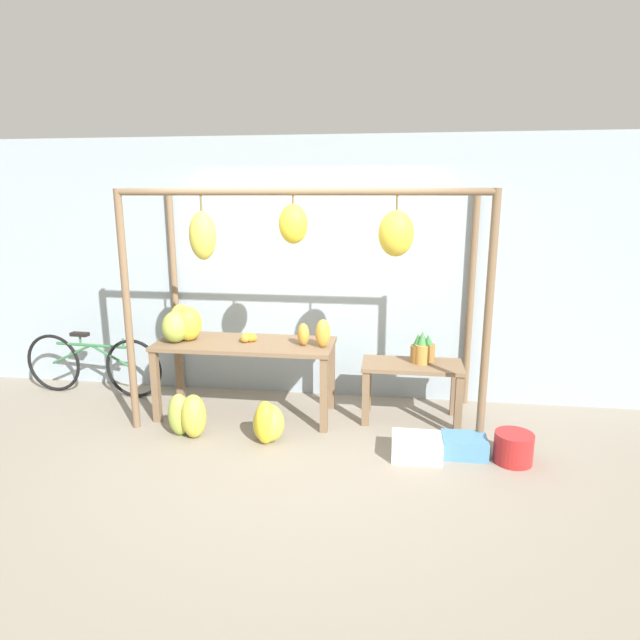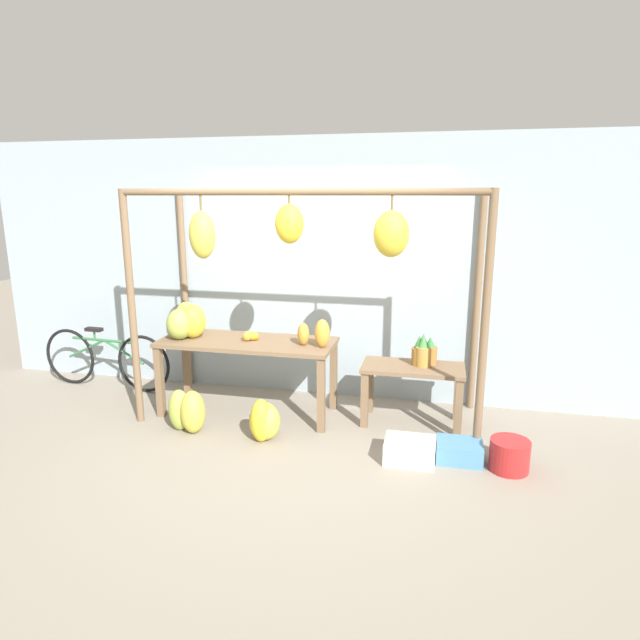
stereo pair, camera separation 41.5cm
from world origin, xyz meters
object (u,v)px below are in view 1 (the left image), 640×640
object	(u,v)px
orange_pile	(248,338)
parked_bicycle	(93,364)
blue_bucket	(513,448)
papaya_pile	(315,334)
fruit_crate_white	(417,447)
banana_pile_ground_left	(188,415)
banana_pile_on_table	(182,324)
pineapple_cluster	(422,350)
fruit_crate_purple	(464,446)
banana_pile_ground_right	(267,424)

from	to	relation	value
orange_pile	parked_bicycle	distance (m)	1.97
blue_bucket	parked_bicycle	bearing A→B (deg)	167.32
papaya_pile	fruit_crate_white	bearing A→B (deg)	-32.53
fruit_crate_white	blue_bucket	bearing A→B (deg)	1.62
banana_pile_ground_left	banana_pile_on_table	bearing A→B (deg)	113.45
pineapple_cluster	banana_pile_ground_left	world-z (taller)	pineapple_cluster
banana_pile_ground_left	parked_bicycle	xyz separation A→B (m)	(-1.46, 0.89, 0.15)
orange_pile	fruit_crate_purple	xyz separation A→B (m)	(2.08, -0.60, -0.73)
fruit_crate_purple	banana_pile_ground_right	bearing A→B (deg)	179.74
pineapple_cluster	fruit_crate_purple	xyz separation A→B (m)	(0.35, -0.73, -0.63)
banana_pile_on_table	fruit_crate_purple	bearing A→B (deg)	-11.45
papaya_pile	blue_bucket	bearing A→B (deg)	-18.63
papaya_pile	pineapple_cluster	bearing A→B (deg)	11.55
fruit_crate_purple	pineapple_cluster	bearing A→B (deg)	115.81
banana_pile_ground_left	blue_bucket	distance (m)	2.90
banana_pile_on_table	blue_bucket	xyz separation A→B (m)	(3.13, -0.63, -0.81)
blue_bucket	fruit_crate_purple	distance (m)	0.40
pineapple_cluster	banana_pile_ground_left	xyz separation A→B (m)	(-2.15, -0.72, -0.51)
pineapple_cluster	banana_pile_ground_right	bearing A→B (deg)	-152.47
blue_bucket	fruit_crate_purple	size ratio (longest dim) A/B	0.85
banana_pile_ground_left	fruit_crate_purple	distance (m)	2.50
banana_pile_ground_right	fruit_crate_purple	distance (m)	1.75
banana_pile_on_table	fruit_crate_purple	size ratio (longest dim) A/B	1.28
orange_pile	fruit_crate_purple	world-z (taller)	orange_pile
fruit_crate_white	blue_bucket	size ratio (longest dim) A/B	1.31
fruit_crate_white	parked_bicycle	size ratio (longest dim) A/B	0.25
orange_pile	pineapple_cluster	distance (m)	1.73
orange_pile	banana_pile_ground_left	distance (m)	0.95
fruit_crate_purple	fruit_crate_white	bearing A→B (deg)	-166.36
banana_pile_on_table	blue_bucket	world-z (taller)	banana_pile_on_table
blue_bucket	fruit_crate_purple	bearing A→B (deg)	168.95
blue_bucket	parked_bicycle	xyz separation A→B (m)	(-4.35, 0.98, 0.22)
banana_pile_ground_right	fruit_crate_purple	size ratio (longest dim) A/B	1.07
fruit_crate_white	orange_pile	bearing A→B (deg)	157.22
banana_pile_ground_left	fruit_crate_purple	size ratio (longest dim) A/B	1.12
pineapple_cluster	parked_bicycle	world-z (taller)	pineapple_cluster
orange_pile	blue_bucket	distance (m)	2.65
parked_bicycle	fruit_crate_purple	bearing A→B (deg)	-12.84
blue_bucket	parked_bicycle	world-z (taller)	parked_bicycle
banana_pile_on_table	banana_pile_ground_right	world-z (taller)	banana_pile_on_table
banana_pile_on_table	papaya_pile	distance (m)	1.35
banana_pile_on_table	banana_pile_ground_right	size ratio (longest dim) A/B	1.20
banana_pile_ground_right	fruit_crate_purple	bearing A→B (deg)	-0.26
fruit_crate_white	banana_pile_ground_right	bearing A→B (deg)	175.41
banana_pile_ground_left	parked_bicycle	bearing A→B (deg)	148.63
orange_pile	papaya_pile	distance (m)	0.70
pineapple_cluster	fruit_crate_white	distance (m)	1.04
banana_pile_on_table	fruit_crate_purple	distance (m)	2.92
fruit_crate_white	parked_bicycle	world-z (taller)	parked_bicycle
parked_bicycle	blue_bucket	bearing A→B (deg)	-12.68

